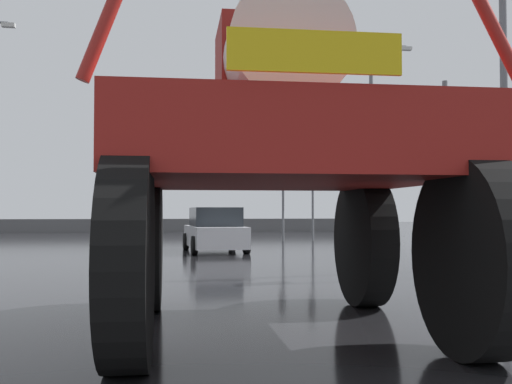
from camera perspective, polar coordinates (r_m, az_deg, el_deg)
name	(u,v)px	position (r m, az deg, el deg)	size (l,w,h in m)	color
ground_plane	(177,258)	(17.88, -7.56, -6.29)	(120.00, 120.00, 0.00)	black
oversize_sprayer	(277,162)	(6.94, 1.99, 2.92)	(4.08, 5.23, 4.12)	black
sedan_ahead	(215,231)	(20.54, -3.97, -3.74)	(2.03, 4.18, 1.52)	silver
traffic_signal_near_right	(442,135)	(13.38, 17.37, 5.27)	(0.24, 0.54, 4.14)	slate
traffic_signal_far_left	(282,189)	(28.12, 2.53, 0.29)	(0.24, 0.55, 3.37)	slate
traffic_signal_far_right	(312,183)	(28.46, 5.37, 0.84)	(0.24, 0.55, 3.75)	slate
streetlight_near_right	(510,90)	(16.06, 23.10, 8.99)	(1.93, 0.24, 7.83)	slate
streetlight_far_right	(374,131)	(27.64, 11.26, 5.75)	(2.03, 0.24, 9.13)	slate
roadside_barrier	(164,226)	(40.65, -8.77, -3.19)	(30.25, 0.24, 0.90)	#59595B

